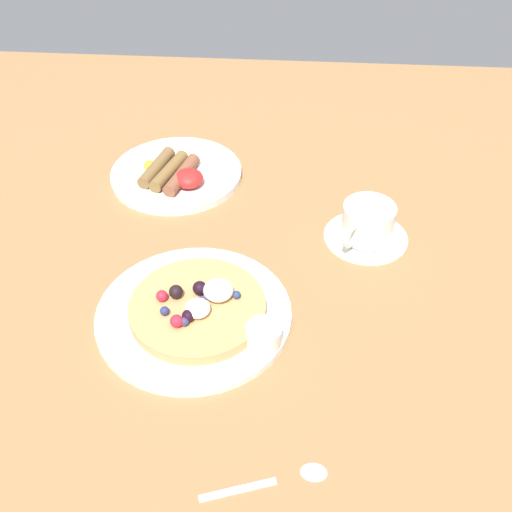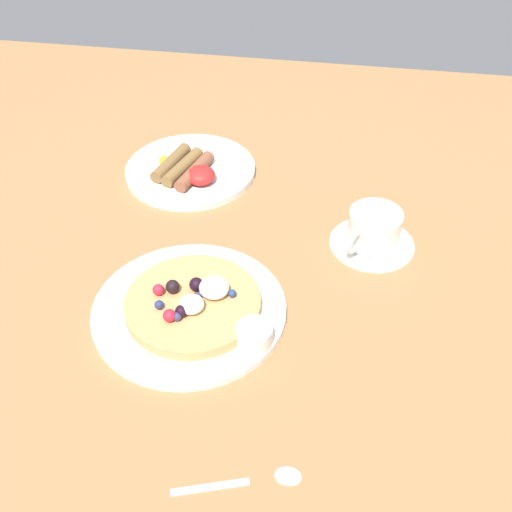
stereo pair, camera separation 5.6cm
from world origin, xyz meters
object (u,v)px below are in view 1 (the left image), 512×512
Objects in this scene: pancake_plate at (194,314)px; breakfast_plate at (177,174)px; coffee_saucer at (366,236)px; coffee_cup at (368,221)px; teaspoon at (289,477)px; syrup_ramekin at (264,335)px.

pancake_plate is 33.01cm from breakfast_plate.
coffee_cup is at bearing -123.32° from coffee_saucer.
teaspoon is (-10.15, -39.74, -0.07)cm from coffee_saucer.
coffee_saucer and teaspoon have the same top height.
teaspoon is (21.10, -53.76, -0.39)cm from breakfast_plate.
pancake_plate is 1.95× the size of teaspoon.
coffee_cup is at bearing -24.43° from breakfast_plate.
teaspoon is (3.74, -17.28, -2.11)cm from syrup_ramekin.
pancake_plate is 10.59cm from syrup_ramekin.
coffee_saucer is at bearing 56.68° from coffee_cup.
coffee_saucer is (31.25, -14.02, -0.32)cm from breakfast_plate.
breakfast_plate is (-17.36, 36.48, -1.72)cm from syrup_ramekin.
coffee_saucer is at bearing 75.67° from teaspoon.
coffee_saucer is at bearing -24.17° from breakfast_plate.
pancake_plate is 1.15× the size of breakfast_plate.
breakfast_plate is at bearing 155.57° from coffee_cup.
syrup_ramekin is 0.36× the size of coffee_saucer.
pancake_plate reaches higher than coffee_saucer.
syrup_ramekin is 0.46× the size of coffee_cup.
coffee_saucer is (13.89, 22.46, -2.04)cm from syrup_ramekin.
coffee_cup is (13.80, 22.33, 0.98)cm from syrup_ramekin.
coffee_cup reaches higher than teaspoon.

